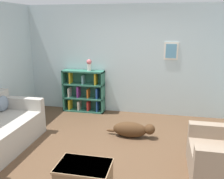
# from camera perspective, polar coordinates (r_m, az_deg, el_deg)

# --- Properties ---
(ground_plane) EXTENTS (14.00, 14.00, 0.00)m
(ground_plane) POSITION_cam_1_polar(r_m,az_deg,el_deg) (4.37, -1.13, -14.80)
(ground_plane) COLOR brown
(wall_back) EXTENTS (5.60, 0.13, 2.60)m
(wall_back) POSITION_cam_1_polar(r_m,az_deg,el_deg) (6.07, 3.68, 6.69)
(wall_back) COLOR silver
(wall_back) RESTS_ON ground_plane
(bookshelf) EXTENTS (1.04, 0.29, 1.05)m
(bookshelf) POSITION_cam_1_polar(r_m,az_deg,el_deg) (6.29, -6.40, -0.45)
(bookshelf) COLOR #2D6B56
(bookshelf) RESTS_ON ground_plane
(coffee_table) EXTENTS (0.69, 0.49, 0.42)m
(coffee_table) POSITION_cam_1_polar(r_m,az_deg,el_deg) (3.44, -6.37, -19.50)
(coffee_table) COLOR #846647
(coffee_table) RESTS_ON ground_plane
(dog) EXTENTS (0.97, 0.28, 0.31)m
(dog) POSITION_cam_1_polar(r_m,az_deg,el_deg) (4.94, 4.67, -9.09)
(dog) COLOR #472D19
(dog) RESTS_ON ground_plane
(vase) EXTENTS (0.12, 0.12, 0.28)m
(vase) POSITION_cam_1_polar(r_m,az_deg,el_deg) (6.07, -5.26, 5.76)
(vase) COLOR silver
(vase) RESTS_ON bookshelf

